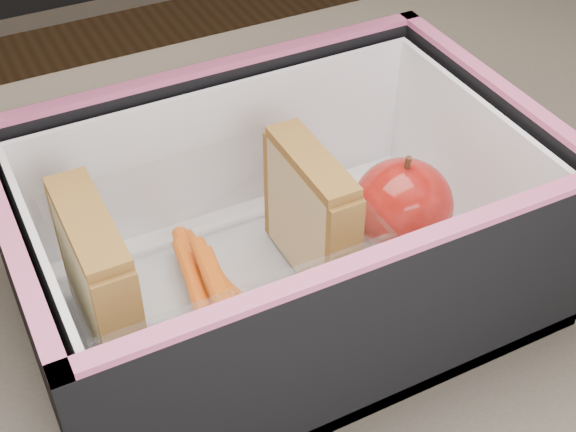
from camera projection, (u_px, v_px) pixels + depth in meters
kitchen_table at (376, 368)px, 0.63m from camera, size 1.20×0.80×0.75m
lunch_bag at (277, 215)px, 0.52m from camera, size 0.33×0.37×0.28m
plastic_tub at (212, 261)px, 0.51m from camera, size 0.19×0.13×0.08m
sandwich_left at (99, 281)px, 0.48m from camera, size 0.03×0.09×0.10m
sandwich_right at (311, 214)px, 0.53m from camera, size 0.02×0.08×0.10m
carrot_sticks at (212, 285)px, 0.52m from camera, size 0.04×0.13×0.03m
paper_napkin at (399, 240)px, 0.58m from camera, size 0.10×0.10×0.01m
red_apple at (403, 205)px, 0.55m from camera, size 0.09×0.09×0.07m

